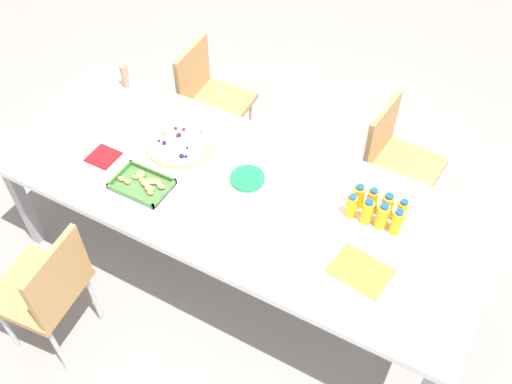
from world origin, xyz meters
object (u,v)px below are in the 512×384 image
Objects in this scene: party_table at (234,194)px; juice_bottle_7 at (351,206)px; fruit_pizza at (180,143)px; paper_folder at (361,271)px; juice_bottle_2 at (372,200)px; juice_bottle_6 at (367,212)px; cardboard_tube at (125,76)px; juice_bottle_0 at (402,212)px; chair_near_left at (395,157)px; plate_stack at (247,178)px; chair_far_right at (47,287)px; juice_bottle_1 at (387,206)px; chair_near_right at (209,95)px; juice_bottle_4 at (397,222)px; juice_bottle_3 at (358,196)px; napkin_stack at (103,157)px; snack_tray at (143,184)px; juice_bottle_5 at (382,216)px.

juice_bottle_7 reaches higher than party_table.
paper_folder is (-1.18, 0.30, -0.01)m from fruit_pizza.
juice_bottle_2 is 0.08m from juice_bottle_6.
juice_bottle_0 is at bearing 173.13° from cardboard_tube.
cardboard_tube is (1.67, -0.22, 0.01)m from juice_bottle_2.
chair_near_left reaches higher than plate_stack.
chair_far_right is 5.89× the size of juice_bottle_2.
paper_folder is (-0.02, 0.36, -0.07)m from juice_bottle_1.
chair_near_right is 1.55m from juice_bottle_6.
paper_folder is at bearing 78.87° from juice_bottle_4.
juice_bottle_3 reaches higher than party_table.
napkin_stack is at bearing 42.44° from fruit_pizza.
juice_bottle_0 reaches higher than party_table.
napkin_stack is 0.63m from cardboard_tube.
juice_bottle_3 reaches higher than chair_far_right.
snack_tray reaches higher than plate_stack.
napkin_stack is (0.05, 0.97, 0.23)m from chair_near_right.
juice_bottle_4 reaches higher than juice_bottle_6.
juice_bottle_1 reaches higher than paper_folder.
juice_bottle_4 is at bearing 90.81° from juice_bottle_0.
juice_bottle_6 reaches higher than juice_bottle_3.
chair_far_right is 2.82× the size of snack_tray.
snack_tray is (-0.26, 1.04, 0.24)m from chair_near_right.
juice_bottle_5 is at bearing 45.90° from juice_bottle_0.
juice_bottle_1 is 0.58× the size of paper_folder.
snack_tray is at bearing 16.19° from juice_bottle_5.
juice_bottle_6 is 0.49× the size of snack_tray.
juice_bottle_4 is at bearing -61.43° from chair_far_right.
juice_bottle_7 is at bearing -169.20° from party_table.
juice_bottle_1 is 0.83× the size of plate_stack.
juice_bottle_3 is 0.92× the size of napkin_stack.
chair_far_right is 1.66m from chair_near_right.
party_table is at bearing -40.27° from chair_far_right.
chair_far_right is 1.53m from juice_bottle_7.
juice_bottle_7 is 0.47× the size of snack_tray.
juice_bottle_3 is (0.07, 0.01, -0.00)m from juice_bottle_2.
juice_bottle_2 is 0.98× the size of juice_bottle_6.
juice_bottle_6 is at bearing 28.35° from juice_bottle_0.
juice_bottle_7 reaches higher than snack_tray.
cardboard_tube is at bearing -17.93° from plate_stack.
juice_bottle_7 is (0.01, 0.08, -0.00)m from juice_bottle_3.
juice_bottle_2 is at bearing -27.23° from juice_bottle_4.
juice_bottle_7 is (-1.27, 0.71, 0.29)m from chair_near_right.
snack_tray is 0.87m from cardboard_tube.
juice_bottle_2 is at bearing -163.56° from party_table.
plate_stack is (0.71, 0.04, -0.06)m from juice_bottle_5.
chair_far_right is 4.58× the size of plate_stack.
juice_bottle_1 is 0.07m from juice_bottle_5.
juice_bottle_2 is 1.16m from snack_tray.
juice_bottle_7 is at bearing -176.13° from plate_stack.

